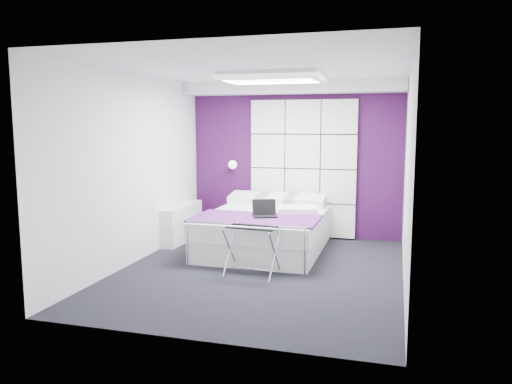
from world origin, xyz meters
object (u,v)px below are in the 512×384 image
wall_lamp (233,164)px  radiator (182,223)px  nightstand (258,204)px  bed (265,230)px  laptop (266,212)px  luggage_rack (252,251)px

wall_lamp → radiator: (-0.64, -0.76, -0.92)m
wall_lamp → radiator: wall_lamp is taller
nightstand → bed: bearing=-68.5°
wall_lamp → nightstand: size_ratio=0.33×
nightstand → laptop: laptop is taller
bed → luggage_rack: size_ratio=3.40×
radiator → bed: 1.49m
nightstand → laptop: bearing=-70.2°
radiator → laptop: size_ratio=3.56×
radiator → wall_lamp: bearing=49.9°
radiator → bed: size_ratio=0.56×
radiator → luggage_rack: 2.19m
radiator → luggage_rack: bearing=-42.0°
nightstand → luggage_rack: 2.26m
radiator → nightstand: radiator is taller
luggage_rack → laptop: laptop is taller
nightstand → laptop: 1.45m
laptop → nightstand: bearing=85.7°
bed → laptop: bearing=-74.2°
wall_lamp → nightstand: wall_lamp is taller
bed → luggage_rack: bed is taller
radiator → laptop: 1.75m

